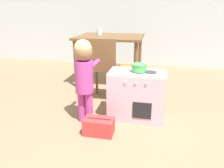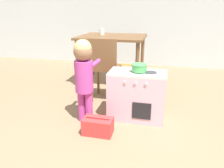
# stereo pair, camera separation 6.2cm
# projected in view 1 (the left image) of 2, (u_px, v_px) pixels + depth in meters

# --- Properties ---
(wall_back) EXTENTS (10.00, 0.06, 2.60)m
(wall_back) POSITION_uv_depth(u_px,v_px,m) (145.00, 2.00, 4.44)
(wall_back) COLOR silver
(wall_back) RESTS_ON ground_plane
(play_kitchen) EXTENTS (0.61, 0.35, 0.55)m
(play_kitchen) POSITION_uv_depth(u_px,v_px,m) (137.00, 95.00, 2.42)
(play_kitchen) COLOR #EAB2C6
(play_kitchen) RESTS_ON ground_plane
(toy_pot) EXTENTS (0.28, 0.17, 0.08)m
(toy_pot) POSITION_uv_depth(u_px,v_px,m) (139.00, 67.00, 2.32)
(toy_pot) COLOR #4CAD5B
(toy_pot) RESTS_ON play_kitchen
(child_figure) EXTENTS (0.21, 0.36, 0.90)m
(child_figure) POSITION_uv_depth(u_px,v_px,m) (84.00, 70.00, 2.23)
(child_figure) COLOR #BC429E
(child_figure) RESTS_ON ground_plane
(toy_basket) EXTENTS (0.29, 0.17, 0.18)m
(toy_basket) POSITION_uv_depth(u_px,v_px,m) (99.00, 126.00, 2.15)
(toy_basket) COLOR #D13838
(toy_basket) RESTS_ON ground_plane
(dining_table) EXTENTS (1.04, 0.86, 0.77)m
(dining_table) POSITION_uv_depth(u_px,v_px,m) (110.00, 42.00, 3.51)
(dining_table) COLOR brown
(dining_table) RESTS_ON ground_plane
(dining_chair_near) EXTENTS (0.37, 0.37, 0.84)m
(dining_chair_near) POSITION_uv_depth(u_px,v_px,m) (103.00, 67.00, 2.83)
(dining_chair_near) COLOR brown
(dining_chair_near) RESTS_ON ground_plane
(cup_on_table) EXTENTS (0.08, 0.08, 0.10)m
(cup_on_table) POSITION_uv_depth(u_px,v_px,m) (100.00, 32.00, 3.58)
(cup_on_table) COLOR white
(cup_on_table) RESTS_ON dining_table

